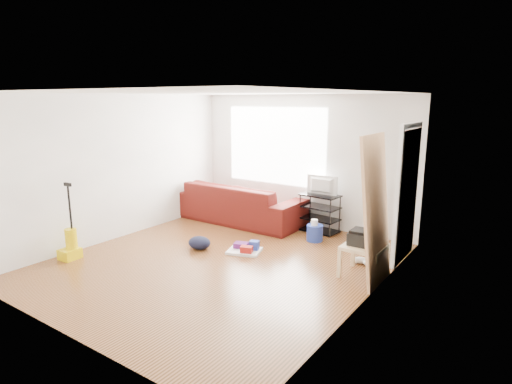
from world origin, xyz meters
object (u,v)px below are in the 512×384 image
Objects in this scene: cleaning_tray at (246,249)px; backpack at (200,249)px; vacuum at (70,245)px; bucket at (314,241)px; sofa at (239,221)px; tv_stand at (320,213)px; side_table at (364,250)px.

backpack is (-0.71, -0.31, -0.06)m from cleaning_tray.
vacuum is at bearing -141.87° from backpack.
cleaning_tray is at bearing -120.00° from bucket.
vacuum reaches higher than sofa.
vacuum is at bearing -139.51° from cleaning_tray.
sofa is 1.84m from bucket.
tv_stand is at bearing 48.99° from vacuum.
vacuum is at bearing -153.82° from side_table.
tv_stand is at bearing 49.87° from backpack.
side_table is at bearing 158.58° from sofa.
cleaning_tray reaches higher than bucket.
side_table reaches higher than sofa.
vacuum reaches higher than cleaning_tray.
tv_stand is 1.75m from cleaning_tray.
vacuum reaches higher than bucket.
cleaning_tray is at bearing 130.05° from sofa.
tv_stand reaches higher than backpack.
tv_stand is at bearing -170.70° from sofa.
tv_stand is 2.04m from side_table.
side_table is 1.60m from bucket.
cleaning_tray is (1.16, -1.38, 0.06)m from sofa.
side_table is 4.40m from vacuum.
vacuum is (-2.06, -1.76, 0.16)m from cleaning_tray.
bucket is 1.31m from cleaning_tray.
cleaning_tray is at bearing 36.17° from vacuum.
side_table is 1.93× the size of bucket.
backpack is 0.32× the size of vacuum.
sofa is 1.81m from cleaning_tray.
backpack is at bearing -115.49° from tv_stand.
cleaning_tray is (-0.48, -1.65, -0.31)m from tv_stand.
backpack is at bearing -156.25° from cleaning_tray.
vacuum is at bearing -133.17° from bucket.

